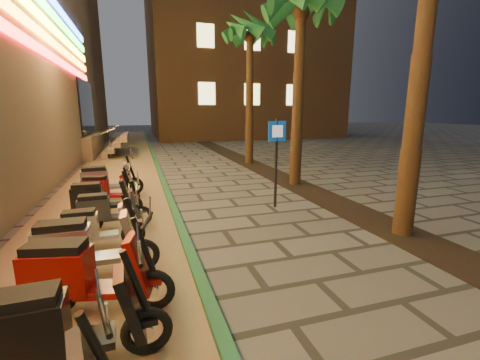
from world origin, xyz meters
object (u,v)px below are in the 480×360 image
object	(u,v)px
scooter_4	(56,327)
scooter_8	(106,210)
scooter_6	(83,246)
scooter_7	(93,227)
scooter_5	(82,274)
scooter_9	(98,198)
scooter_10	(104,189)
scooter_11	(105,180)
pedestrian_sign	(276,151)

from	to	relation	value
scooter_4	scooter_8	size ratio (longest dim) A/B	1.14
scooter_6	scooter_8	distance (m)	2.18
scooter_4	scooter_7	xyz separation A→B (m)	(-0.04, 3.11, -0.09)
scooter_5	scooter_7	distance (m)	2.11
scooter_9	scooter_10	xyz separation A→B (m)	(0.03, 1.14, -0.03)
scooter_4	scooter_8	distance (m)	4.14
scooter_7	scooter_6	bearing A→B (deg)	-90.85
scooter_8	scooter_11	distance (m)	2.98
scooter_9	scooter_7	bearing A→B (deg)	-85.37
scooter_6	scooter_7	distance (m)	1.15
scooter_8	pedestrian_sign	bearing A→B (deg)	3.94
pedestrian_sign	scooter_6	xyz separation A→B (m)	(-4.38, -2.67, -1.01)
scooter_6	scooter_11	size ratio (longest dim) A/B	1.00
scooter_7	scooter_9	distance (m)	2.00
pedestrian_sign	scooter_10	distance (m)	4.87
scooter_4	scooter_6	xyz separation A→B (m)	(-0.04, 1.97, 0.01)
scooter_5	scooter_9	distance (m)	4.11
scooter_8	scooter_11	xyz separation A→B (m)	(-0.28, 2.96, 0.07)
scooter_6	scooter_5	bearing A→B (deg)	-82.63
pedestrian_sign	scooter_9	size ratio (longest dim) A/B	1.48
scooter_4	scooter_8	world-z (taller)	scooter_4
pedestrian_sign	scooter_4	xyz separation A→B (m)	(-4.34, -4.63, -1.02)
scooter_4	scooter_9	distance (m)	5.12
scooter_7	scooter_10	distance (m)	3.14
scooter_6	scooter_7	xyz separation A→B (m)	(0.00, 1.15, -0.10)
pedestrian_sign	scooter_10	xyz separation A→B (m)	(-4.46, 1.62, -1.09)
scooter_5	scooter_6	xyz separation A→B (m)	(-0.12, 0.96, -0.01)
pedestrian_sign	scooter_6	world-z (taller)	pedestrian_sign
scooter_6	scooter_11	bearing A→B (deg)	91.90
scooter_7	scooter_10	world-z (taller)	scooter_10
scooter_4	scooter_10	xyz separation A→B (m)	(-0.12, 6.25, -0.07)
scooter_8	scooter_11	size ratio (longest dim) A/B	0.86
scooter_6	scooter_9	distance (m)	3.15
scooter_5	scooter_11	world-z (taller)	scooter_5
scooter_5	scooter_11	bearing A→B (deg)	104.63
scooter_5	scooter_8	size ratio (longest dim) A/B	1.20
pedestrian_sign	scooter_9	world-z (taller)	pedestrian_sign
pedestrian_sign	scooter_9	distance (m)	4.64
pedestrian_sign	scooter_7	world-z (taller)	pedestrian_sign
scooter_5	scooter_6	size ratio (longest dim) A/B	1.03
scooter_7	scooter_8	xyz separation A→B (m)	(0.14, 1.03, 0.02)
scooter_5	scooter_6	distance (m)	0.97
scooter_4	scooter_9	bearing A→B (deg)	89.51
scooter_6	scooter_10	xyz separation A→B (m)	(-0.08, 4.29, -0.08)
pedestrian_sign	scooter_4	distance (m)	6.43
scooter_9	scooter_8	bearing A→B (deg)	-74.22
pedestrian_sign	scooter_7	xyz separation A→B (m)	(-4.38, -1.52, -1.11)
pedestrian_sign	scooter_7	size ratio (longest dim) A/B	1.64
scooter_6	scooter_7	bearing A→B (deg)	90.33
scooter_5	scooter_8	xyz separation A→B (m)	(0.02, 3.14, -0.09)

